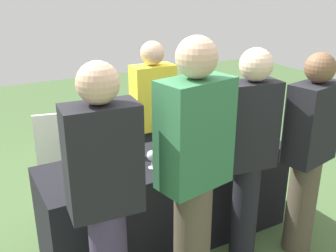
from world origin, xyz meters
name	(u,v)px	position (x,y,z in m)	size (l,w,h in m)	color
ground_plane	(168,236)	(0.00, 0.00, 0.00)	(12.00, 12.00, 0.00)	#476638
tasting_table	(168,198)	(0.00, 0.00, 0.37)	(1.98, 0.65, 0.74)	black
wine_bottle_0	(97,148)	(-0.51, 0.16, 0.86)	(0.07, 0.07, 0.32)	black
wine_bottle_1	(140,145)	(-0.20, 0.07, 0.86)	(0.08, 0.08, 0.31)	black
wine_bottle_2	(183,132)	(0.21, 0.13, 0.86)	(0.08, 0.08, 0.32)	black
wine_bottle_3	(221,123)	(0.61, 0.16, 0.86)	(0.08, 0.08, 0.31)	black
wine_bottle_4	(237,123)	(0.74, 0.09, 0.86)	(0.08, 0.08, 0.31)	black
wine_glass_0	(105,162)	(-0.53, -0.05, 0.84)	(0.07, 0.07, 0.14)	silver
wine_glass_1	(152,156)	(-0.20, -0.12, 0.84)	(0.08, 0.08, 0.14)	silver
wine_glass_2	(216,145)	(0.33, -0.17, 0.83)	(0.07, 0.07, 0.13)	silver
server_pouring	(153,120)	(0.16, 0.56, 0.84)	(0.38, 0.22, 1.55)	black
guest_0	(105,197)	(-0.73, -0.59, 0.90)	(0.42, 0.25, 1.66)	#3F3351
guest_1	(194,172)	(-0.19, -0.66, 0.95)	(0.47, 0.31, 1.76)	brown
guest_2	(249,153)	(0.35, -0.53, 0.90)	(0.37, 0.24, 1.63)	black
guest_3	(309,151)	(0.83, -0.62, 0.85)	(0.43, 0.29, 1.57)	brown
menu_board	(63,161)	(-0.61, 0.90, 0.47)	(0.45, 0.03, 0.93)	white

